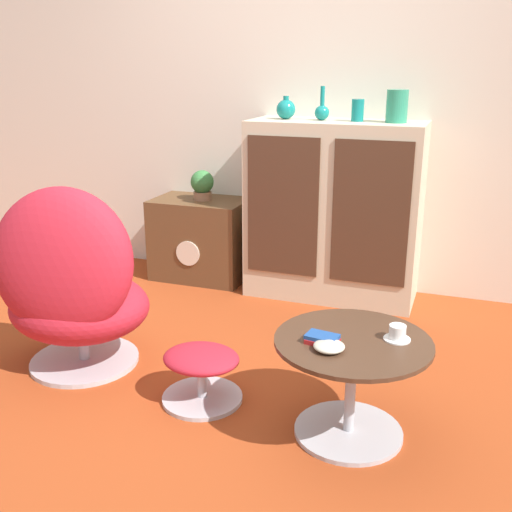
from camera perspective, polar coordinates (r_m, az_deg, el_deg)
name	(u,v)px	position (r m, az deg, el deg)	size (l,w,h in m)	color
ground_plane	(206,388)	(2.98, -4.80, -12.39)	(12.00, 12.00, 0.00)	#9E3D19
wall_back	(306,94)	(4.17, 4.74, 15.08)	(6.40, 0.06, 2.60)	silver
sideboard	(334,211)	(3.95, 7.39, 4.26)	(1.10, 0.48, 1.16)	beige
tv_console	(201,239)	(4.35, -5.27, 1.64)	(0.67, 0.44, 0.58)	brown
egg_chair	(71,286)	(3.09, -17.19, -2.78)	(0.81, 0.76, 0.98)	#B7B7BC
ottoman	(201,368)	(2.80, -5.22, -10.55)	(0.37, 0.37, 0.26)	#B7B7BC
coffee_table	(351,376)	(2.54, 9.05, -11.21)	(0.64, 0.64, 0.44)	#B7B7BC
vase_leftmost	(286,109)	(3.94, 2.87, 13.79)	(0.12, 0.12, 0.14)	#147A75
vase_inner_left	(322,111)	(3.88, 6.31, 13.56)	(0.09, 0.09, 0.21)	#147A75
vase_inner_right	(358,110)	(3.83, 9.66, 13.52)	(0.08, 0.08, 0.13)	#147A75
vase_rightmost	(397,106)	(3.79, 13.28, 13.72)	(0.13, 0.13, 0.19)	#2D8E6B
potted_plant	(202,184)	(4.24, -5.14, 6.81)	(0.16, 0.16, 0.21)	#996B4C
teacup	(397,334)	(2.49, 13.31, -7.23)	(0.11, 0.11, 0.06)	white
book_stack	(322,339)	(2.41, 6.33, -7.88)	(0.14, 0.10, 0.03)	red
bowl	(329,346)	(2.36, 6.98, -8.52)	(0.12, 0.12, 0.04)	beige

